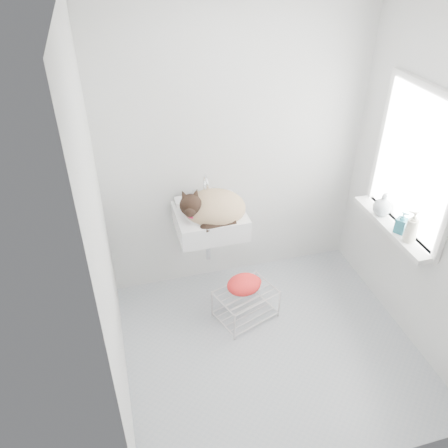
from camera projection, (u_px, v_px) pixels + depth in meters
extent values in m
cube|color=#A3A7AC|center=(270.00, 347.00, 3.53)|extent=(2.20, 2.00, 0.02)
cube|color=silver|center=(236.00, 148.00, 3.63)|extent=(2.20, 0.02, 2.50)
cube|color=silver|center=(433.00, 190.00, 3.07)|extent=(0.02, 2.00, 2.50)
cube|color=silver|center=(102.00, 240.00, 2.59)|extent=(0.02, 2.00, 2.50)
cube|color=white|center=(417.00, 164.00, 3.17)|extent=(0.01, 0.80, 1.00)
cube|color=white|center=(415.00, 164.00, 3.17)|extent=(0.04, 0.90, 1.10)
cube|color=white|center=(392.00, 226.00, 3.45)|extent=(0.16, 0.88, 0.04)
cube|color=white|center=(210.00, 212.00, 3.58)|extent=(0.54, 0.48, 0.22)
ellipsoid|color=tan|center=(214.00, 209.00, 3.57)|extent=(0.54, 0.48, 0.24)
sphere|color=black|center=(193.00, 205.00, 3.40)|extent=(0.20, 0.20, 0.17)
torus|color=#D9003D|center=(196.00, 210.00, 3.43)|extent=(0.18, 0.17, 0.07)
cube|color=silver|center=(246.00, 303.00, 3.73)|extent=(0.54, 0.45, 0.27)
ellipsoid|color=#FE2B1A|center=(244.00, 287.00, 3.66)|extent=(0.33, 0.27, 0.12)
imported|color=silver|center=(408.00, 241.00, 3.26)|extent=(0.11, 0.11, 0.21)
imported|color=#246675|center=(399.00, 232.00, 3.35)|extent=(0.11, 0.11, 0.17)
imported|color=silver|center=(381.00, 214.00, 3.56)|extent=(0.15, 0.15, 0.19)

